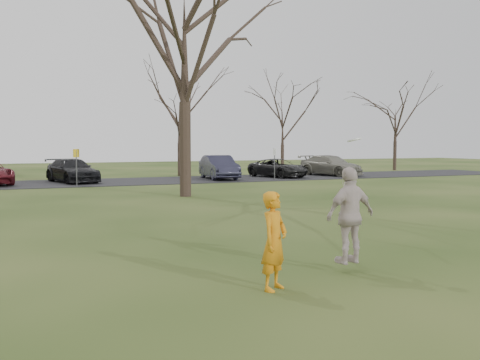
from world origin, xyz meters
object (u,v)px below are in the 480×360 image
at_px(player_defender, 274,241).
at_px(big_tree, 184,38).
at_px(car_3, 72,170).
at_px(car_6, 278,168).
at_px(catching_play, 350,215).
at_px(car_7, 331,165).
at_px(car_5, 219,167).

distance_m(player_defender, big_tree, 16.57).
relative_size(car_3, car_6, 1.07).
height_order(car_3, big_tree, big_tree).
bearing_deg(catching_play, car_6, 65.69).
relative_size(car_7, big_tree, 0.36).
distance_m(car_3, big_tree, 12.79).
bearing_deg(car_5, catching_play, -100.16).
bearing_deg(big_tree, car_5, 61.52).
distance_m(car_5, car_6, 4.47).
xyz_separation_m(car_5, big_tree, (-5.28, -9.74, 6.18)).
bearing_deg(car_7, player_defender, -140.85).
bearing_deg(car_6, car_5, 165.54).
xyz_separation_m(car_3, car_5, (9.19, -0.72, 0.07)).
bearing_deg(car_5, car_6, 7.39).
bearing_deg(big_tree, car_3, 110.49).
bearing_deg(player_defender, car_5, 35.28).
bearing_deg(player_defender, car_3, 55.77).
bearing_deg(big_tree, car_7, 35.44).
relative_size(player_defender, catching_play, 0.69).
bearing_deg(big_tree, player_defender, -101.69).
distance_m(car_5, car_7, 8.86).
relative_size(car_3, car_5, 1.03).
distance_m(car_3, car_6, 13.67).
xyz_separation_m(car_3, big_tree, (3.91, -10.45, 6.25)).
distance_m(player_defender, catching_play, 1.90).
xyz_separation_m(car_7, catching_play, (-15.44, -24.60, 0.29)).
distance_m(player_defender, car_3, 25.51).
bearing_deg(big_tree, catching_play, -95.11).
bearing_deg(player_defender, catching_play, -20.38).
relative_size(car_7, catching_play, 2.17).
relative_size(car_3, catching_play, 2.09).
bearing_deg(big_tree, car_6, 45.50).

